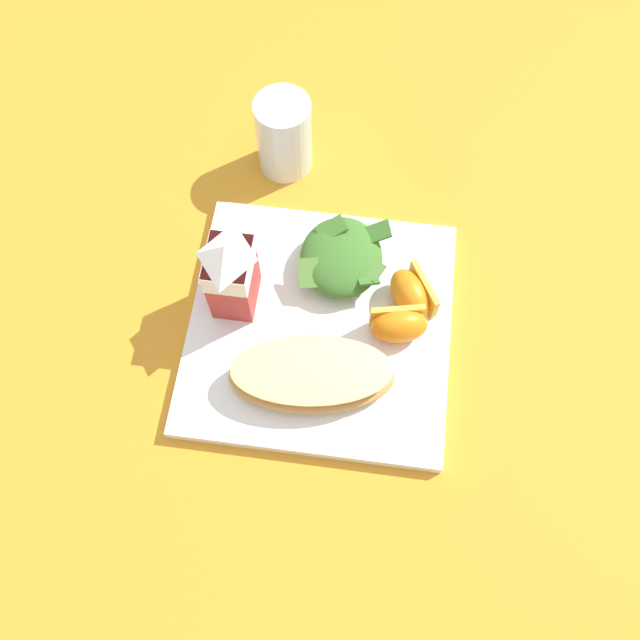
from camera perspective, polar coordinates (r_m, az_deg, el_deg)
name	(u,v)px	position (r m, az deg, el deg)	size (l,w,h in m)	color
ground	(320,330)	(0.73, 0.00, -0.83)	(3.00, 3.00, 0.00)	orange
white_plate	(320,327)	(0.72, 0.00, -0.58)	(0.28, 0.28, 0.02)	white
cheesy_pizza_bread	(315,375)	(0.67, -0.42, -4.73)	(0.10, 0.18, 0.04)	tan
green_salad_pile	(341,257)	(0.73, 1.85, 5.41)	(0.10, 0.10, 0.04)	#3D7028
milk_carton	(231,271)	(0.68, -7.66, 4.15)	(0.06, 0.04, 0.11)	#B7332D
orange_wedge_front	(399,328)	(0.70, 6.76, -0.66)	(0.05, 0.07, 0.04)	orange
orange_wedge_middle	(411,294)	(0.71, 7.84, 2.26)	(0.07, 0.06, 0.04)	orange
drinking_clear_cup	(284,135)	(0.80, -3.11, 15.54)	(0.07, 0.07, 0.10)	silver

